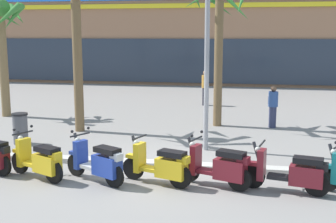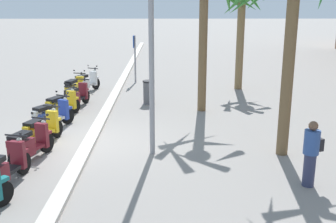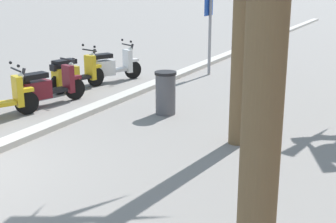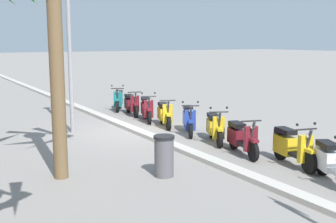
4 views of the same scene
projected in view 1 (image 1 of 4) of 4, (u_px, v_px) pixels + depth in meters
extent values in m
plane|color=gray|center=(162.00, 168.00, 11.18)|extent=(200.00, 200.00, 0.00)
cube|color=#BCB7AD|center=(162.00, 164.00, 11.25)|extent=(60.00, 0.36, 0.12)
cube|color=#9E7051|center=(168.00, 7.00, 33.77)|extent=(42.31, 11.40, 10.60)
cube|color=yellow|center=(152.00, 6.00, 28.23)|extent=(35.96, 0.10, 0.28)
cube|color=#283342|center=(152.00, 61.00, 28.83)|extent=(38.08, 0.12, 2.80)
cylinder|color=black|center=(2.00, 165.00, 10.48)|extent=(0.53, 0.25, 0.52)
cube|color=black|center=(3.00, 150.00, 10.38)|extent=(0.29, 0.26, 0.16)
cylinder|color=black|center=(20.00, 163.00, 10.69)|extent=(0.51, 0.32, 0.52)
cylinder|color=black|center=(54.00, 172.00, 9.97)|extent=(0.51, 0.32, 0.52)
cube|color=gold|center=(35.00, 164.00, 10.34)|extent=(0.66, 0.51, 0.08)
cube|color=gold|center=(47.00, 164.00, 10.07)|extent=(0.75, 0.58, 0.42)
cube|color=black|center=(47.00, 149.00, 10.00)|extent=(0.67, 0.53, 0.12)
cube|color=gold|center=(24.00, 152.00, 10.53)|extent=(0.27, 0.37, 0.66)
cube|color=gold|center=(19.00, 151.00, 10.64)|extent=(0.36, 0.28, 0.08)
cylinder|color=#333338|center=(21.00, 146.00, 10.55)|extent=(0.29, 0.19, 0.69)
cylinder|color=black|center=(23.00, 133.00, 10.45)|extent=(0.28, 0.52, 0.04)
sphere|color=white|center=(20.00, 138.00, 10.53)|extent=(0.12, 0.12, 0.12)
cube|color=gold|center=(55.00, 156.00, 9.85)|extent=(0.30, 0.28, 0.16)
sphere|color=black|center=(14.00, 130.00, 10.23)|extent=(0.07, 0.07, 0.07)
sphere|color=black|center=(31.00, 126.00, 10.61)|extent=(0.07, 0.07, 0.07)
cylinder|color=black|center=(76.00, 165.00, 10.50)|extent=(0.50, 0.34, 0.52)
cylinder|color=black|center=(114.00, 176.00, 9.71)|extent=(0.50, 0.34, 0.52)
cube|color=silver|center=(93.00, 167.00, 10.12)|extent=(0.66, 0.53, 0.08)
cube|color=#233D9E|center=(107.00, 166.00, 9.81)|extent=(0.75, 0.61, 0.45)
cube|color=black|center=(107.00, 150.00, 9.74)|extent=(0.67, 0.55, 0.12)
cube|color=#233D9E|center=(81.00, 154.00, 10.34)|extent=(0.29, 0.37, 0.66)
cube|color=#233D9E|center=(76.00, 153.00, 10.45)|extent=(0.36, 0.29, 0.08)
cylinder|color=#333338|center=(78.00, 148.00, 10.36)|extent=(0.28, 0.20, 0.69)
cylinder|color=black|center=(80.00, 135.00, 10.26)|extent=(0.30, 0.51, 0.04)
sphere|color=white|center=(77.00, 140.00, 10.34)|extent=(0.12, 0.12, 0.12)
cube|color=silver|center=(116.00, 157.00, 9.58)|extent=(0.31, 0.29, 0.16)
sphere|color=black|center=(72.00, 132.00, 10.04)|extent=(0.07, 0.07, 0.07)
sphere|color=black|center=(88.00, 128.00, 10.41)|extent=(0.07, 0.07, 0.07)
cylinder|color=black|center=(133.00, 168.00, 10.24)|extent=(0.52, 0.27, 0.52)
cylinder|color=black|center=(180.00, 177.00, 9.63)|extent=(0.52, 0.27, 0.52)
cube|color=gold|center=(154.00, 170.00, 9.95)|extent=(0.66, 0.47, 0.08)
cube|color=gold|center=(171.00, 168.00, 9.72)|extent=(0.75, 0.53, 0.42)
cube|color=black|center=(172.00, 154.00, 9.65)|extent=(0.67, 0.48, 0.12)
cube|color=gold|center=(140.00, 157.00, 10.10)|extent=(0.25, 0.37, 0.66)
cube|color=gold|center=(133.00, 156.00, 10.19)|extent=(0.36, 0.26, 0.08)
cylinder|color=#333338|center=(137.00, 150.00, 10.11)|extent=(0.29, 0.16, 0.69)
cylinder|color=black|center=(139.00, 137.00, 10.02)|extent=(0.23, 0.54, 0.04)
sphere|color=white|center=(136.00, 143.00, 10.09)|extent=(0.12, 0.12, 0.12)
cube|color=gold|center=(183.00, 160.00, 9.53)|extent=(0.29, 0.27, 0.16)
cylinder|color=black|center=(189.00, 171.00, 10.07)|extent=(0.52, 0.27, 0.52)
cylinder|color=black|center=(239.00, 179.00, 9.46)|extent=(0.52, 0.27, 0.52)
cube|color=maroon|center=(211.00, 172.00, 9.78)|extent=(0.66, 0.47, 0.08)
cube|color=maroon|center=(230.00, 170.00, 9.54)|extent=(0.75, 0.54, 0.45)
cube|color=black|center=(231.00, 154.00, 9.47)|extent=(0.67, 0.49, 0.12)
cube|color=maroon|center=(196.00, 159.00, 9.93)|extent=(0.25, 0.37, 0.66)
cube|color=maroon|center=(189.00, 158.00, 10.02)|extent=(0.36, 0.26, 0.08)
cylinder|color=#333338|center=(193.00, 152.00, 9.95)|extent=(0.29, 0.16, 0.69)
cylinder|color=black|center=(196.00, 139.00, 9.85)|extent=(0.23, 0.54, 0.04)
sphere|color=white|center=(192.00, 144.00, 9.93)|extent=(0.12, 0.12, 0.12)
cube|color=maroon|center=(244.00, 160.00, 9.34)|extent=(0.29, 0.27, 0.16)
sphere|color=black|center=(192.00, 136.00, 9.62)|extent=(0.07, 0.07, 0.07)
sphere|color=black|center=(202.00, 132.00, 10.02)|extent=(0.07, 0.07, 0.07)
cylinder|color=black|center=(253.00, 176.00, 9.67)|extent=(0.53, 0.21, 0.52)
cylinder|color=black|center=(317.00, 184.00, 9.16)|extent=(0.53, 0.21, 0.52)
cube|color=black|center=(282.00, 177.00, 9.42)|extent=(0.65, 0.40, 0.08)
cube|color=maroon|center=(306.00, 176.00, 9.21)|extent=(0.73, 0.46, 0.42)
cube|color=black|center=(308.00, 160.00, 9.15)|extent=(0.65, 0.42, 0.12)
cube|color=maroon|center=(262.00, 164.00, 9.55)|extent=(0.21, 0.36, 0.66)
cube|color=maroon|center=(253.00, 163.00, 9.62)|extent=(0.35, 0.23, 0.08)
cylinder|color=#333338|center=(258.00, 157.00, 9.55)|extent=(0.29, 0.13, 0.69)
cylinder|color=black|center=(262.00, 143.00, 9.47)|extent=(0.16, 0.56, 0.04)
sphere|color=white|center=(257.00, 149.00, 9.53)|extent=(0.12, 0.12, 0.12)
cube|color=black|center=(322.00, 167.00, 9.06)|extent=(0.28, 0.25, 0.16)
cylinder|color=black|center=(328.00, 179.00, 9.48)|extent=(0.51, 0.33, 0.52)
cube|color=#197075|center=(329.00, 166.00, 9.43)|extent=(0.36, 0.29, 0.08)
cylinder|color=#333338|center=(334.00, 160.00, 9.35)|extent=(0.28, 0.20, 0.69)
sphere|color=white|center=(333.00, 152.00, 9.33)|extent=(0.12, 0.12, 0.12)
sphere|color=black|center=(336.00, 143.00, 9.02)|extent=(0.07, 0.07, 0.07)
cylinder|color=brown|center=(218.00, 57.00, 15.84)|extent=(0.30, 0.30, 4.99)
cone|color=#337A33|center=(231.00, 2.00, 16.05)|extent=(1.56, 1.11, 1.50)
cone|color=#337A33|center=(212.00, 0.00, 16.26)|extent=(1.73, 0.99, 1.34)
cylinder|color=brown|center=(77.00, 50.00, 14.91)|extent=(0.32, 0.32, 5.57)
cylinder|color=olive|center=(3.00, 63.00, 17.77)|extent=(0.35, 0.35, 4.32)
sphere|color=#3D8438|center=(0.00, 8.00, 17.40)|extent=(0.77, 0.77, 0.77)
cone|color=#3D8438|center=(13.00, 17.00, 17.31)|extent=(0.40, 1.37, 1.13)
cone|color=#3D8438|center=(17.00, 15.00, 17.85)|extent=(1.27, 1.17, 0.95)
cone|color=#3D8438|center=(4.00, 16.00, 18.07)|extent=(1.43, 0.69, 1.03)
cone|color=#3D8438|center=(6.00, 17.00, 17.03)|extent=(1.07, 1.20, 1.16)
cylinder|color=black|center=(205.00, 97.00, 20.81)|extent=(0.26, 0.26, 0.83)
cylinder|color=gold|center=(205.00, 81.00, 20.69)|extent=(0.34, 0.34, 0.59)
sphere|color=#9E704C|center=(205.00, 73.00, 20.62)|extent=(0.22, 0.22, 0.22)
cylinder|color=#2D3351|center=(273.00, 117.00, 15.89)|extent=(0.26, 0.26, 0.76)
cylinder|color=#2D4C8C|center=(273.00, 99.00, 15.77)|extent=(0.34, 0.34, 0.54)
sphere|color=brown|center=(274.00, 89.00, 15.71)|extent=(0.21, 0.21, 0.21)
cube|color=black|center=(271.00, 100.00, 16.00)|extent=(0.19, 0.17, 0.28)
cylinder|color=#56565B|center=(20.00, 129.00, 13.52)|extent=(0.44, 0.44, 0.90)
cylinder|color=black|center=(20.00, 114.00, 13.44)|extent=(0.48, 0.48, 0.06)
cylinder|color=#939399|center=(207.00, 37.00, 12.33)|extent=(0.14, 0.14, 6.45)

